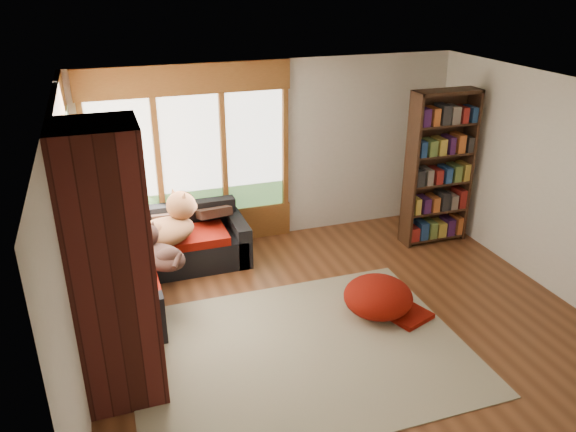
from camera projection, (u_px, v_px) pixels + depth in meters
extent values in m
plane|color=#552E17|center=(342.00, 322.00, 6.42)|extent=(5.50, 5.50, 0.00)
plane|color=white|center=(353.00, 94.00, 5.38)|extent=(5.50, 5.50, 0.00)
cube|color=silver|center=(275.00, 152.00, 8.06)|extent=(5.50, 0.04, 2.60)
cube|color=silver|center=(503.00, 361.00, 3.73)|extent=(5.50, 0.04, 2.60)
cube|color=silver|center=(70.00, 258.00, 5.08)|extent=(0.04, 5.00, 2.60)
cube|color=silver|center=(557.00, 188.00, 6.71)|extent=(0.04, 5.00, 2.60)
cube|color=brown|center=(192.00, 157.00, 7.66)|extent=(2.82, 0.10, 1.90)
cube|color=white|center=(192.00, 157.00, 7.66)|extent=(2.54, 0.09, 1.62)
cube|color=brown|center=(73.00, 205.00, 6.11)|extent=(0.10, 2.62, 1.90)
cube|color=white|center=(73.00, 205.00, 6.11)|extent=(0.09, 2.36, 1.62)
cube|color=#6A825A|center=(71.00, 148.00, 6.67)|extent=(0.03, 0.72, 0.90)
cube|color=#471914|center=(112.00, 270.00, 4.88)|extent=(0.70, 0.70, 2.60)
cube|color=black|center=(170.00, 250.00, 7.62)|extent=(2.20, 0.90, 0.42)
cube|color=black|center=(164.00, 213.00, 7.76)|extent=(2.20, 0.20, 0.38)
cube|color=black|center=(241.00, 234.00, 7.88)|extent=(0.20, 0.90, 0.60)
cube|color=maroon|center=(162.00, 237.00, 7.38)|extent=(1.90, 0.66, 0.12)
cube|color=black|center=(124.00, 280.00, 6.86)|extent=(0.90, 2.20, 0.42)
cube|color=black|center=(89.00, 256.00, 6.60)|extent=(0.20, 2.20, 0.38)
cube|color=black|center=(130.00, 318.00, 5.96)|extent=(0.90, 0.20, 0.60)
cube|color=maroon|center=(134.00, 273.00, 6.49)|extent=(0.66, 1.20, 0.12)
cube|color=maroon|center=(128.00, 239.00, 7.31)|extent=(0.66, 0.66, 0.12)
cube|color=beige|center=(300.00, 351.00, 5.91)|extent=(3.48, 2.67, 0.01)
cube|color=#382012|center=(466.00, 165.00, 8.08)|extent=(0.04, 0.32, 2.23)
cube|color=#382012|center=(411.00, 172.00, 7.81)|extent=(0.04, 0.32, 2.23)
cube|color=#382012|center=(433.00, 166.00, 8.07)|extent=(0.95, 0.02, 2.23)
cube|color=#382012|center=(431.00, 236.00, 8.37)|extent=(0.87, 0.30, 0.03)
cube|color=#382012|center=(434.00, 210.00, 8.20)|extent=(0.87, 0.30, 0.03)
cube|color=#382012|center=(438.00, 182.00, 8.03)|extent=(0.87, 0.30, 0.03)
cube|color=#382012|center=(441.00, 154.00, 7.86)|extent=(0.87, 0.30, 0.03)
cube|color=#382012|center=(444.00, 124.00, 7.69)|extent=(0.87, 0.30, 0.03)
cube|color=#382012|center=(448.00, 93.00, 7.52)|extent=(0.87, 0.30, 0.03)
cube|color=#726659|center=(440.00, 169.00, 7.93)|extent=(0.83, 0.24, 2.07)
ellipsoid|color=maroon|center=(378.00, 296.00, 6.50)|extent=(1.05, 1.05, 0.43)
ellipsoid|color=brown|center=(161.00, 226.00, 6.99)|extent=(1.11, 0.99, 0.31)
sphere|color=brown|center=(181.00, 207.00, 7.16)|extent=(0.52, 0.52, 0.38)
cone|color=brown|center=(176.00, 197.00, 7.06)|extent=(0.19, 0.19, 0.16)
ellipsoid|color=black|center=(161.00, 251.00, 6.49)|extent=(0.73, 0.83, 0.23)
sphere|color=black|center=(147.00, 236.00, 6.60)|extent=(0.38, 0.38, 0.28)
cone|color=black|center=(148.00, 228.00, 6.53)|extent=(0.14, 0.14, 0.12)
cube|color=#332017|center=(215.00, 200.00, 7.78)|extent=(0.45, 0.12, 0.45)
cube|color=#332017|center=(172.00, 205.00, 7.61)|extent=(0.45, 0.12, 0.45)
cube|color=#332017|center=(101.00, 228.00, 6.93)|extent=(0.45, 0.12, 0.45)
cube|color=#332017|center=(105.00, 269.00, 5.98)|extent=(0.45, 0.12, 0.45)
cube|color=maroon|center=(126.00, 211.00, 7.43)|extent=(0.42, 0.12, 0.42)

